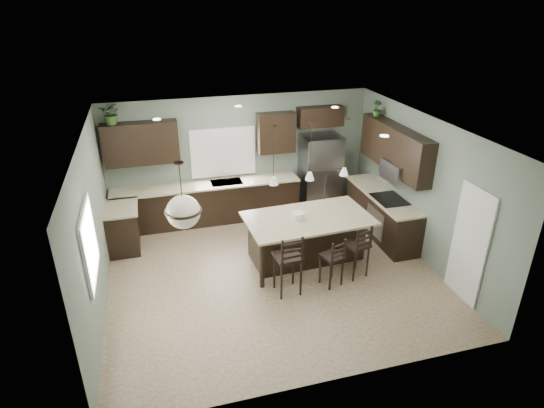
{
  "coord_description": "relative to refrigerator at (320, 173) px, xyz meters",
  "views": [
    {
      "loc": [
        -1.95,
        -6.98,
        4.86
      ],
      "look_at": [
        0.1,
        0.4,
        1.25
      ],
      "focal_mm": 30.0,
      "sensor_mm": 36.0,
      "label": 1
    }
  ],
  "objects": [
    {
      "name": "right_lower_cabs",
      "position": [
        0.86,
        -1.53,
        -0.48
      ],
      "size": [
        0.6,
        2.35,
        0.9
      ],
      "primitive_type": "cube",
      "color": "black",
      "rests_on": "ground"
    },
    {
      "name": "back_lower_cabs",
      "position": [
        -2.69,
        0.04,
        -0.48
      ],
      "size": [
        4.2,
        0.6,
        0.9
      ],
      "primitive_type": "cube",
      "color": "black",
      "rests_on": "ground"
    },
    {
      "name": "bar_stool_right",
      "position": [
        -0.37,
        -2.88,
        -0.39
      ],
      "size": [
        0.49,
        0.49,
        1.07
      ],
      "primitive_type": "cube",
      "rotation": [
        0.0,
        0.0,
        0.26
      ],
      "color": "black",
      "rests_on": "ground"
    },
    {
      "name": "back_upper_right",
      "position": [
        -1.04,
        0.17,
        1.02
      ],
      "size": [
        0.85,
        0.34,
        0.9
      ],
      "primitive_type": "cube",
      "color": "black",
      "rests_on": "room_shell"
    },
    {
      "name": "back_countertop",
      "position": [
        -2.69,
        0.02,
        -0.01
      ],
      "size": [
        4.2,
        0.66,
        0.04
      ],
      "primitive_type": "cube",
      "color": "#C3BB93",
      "rests_on": "back_lower_cabs"
    },
    {
      "name": "pendant_center",
      "position": [
        -1.05,
        -2.11,
        1.32
      ],
      "size": [
        0.17,
        0.17,
        1.1
      ],
      "primitive_type": null,
      "color": "silver",
      "rests_on": "room_shell"
    },
    {
      "name": "wall_oven_front",
      "position": [
        0.55,
        -1.81,
        -0.48
      ],
      "size": [
        0.01,
        0.72,
        0.6
      ],
      "primitive_type": "cube",
      "color": "gray",
      "rests_on": "right_lower_cabs"
    },
    {
      "name": "room_shell",
      "position": [
        -1.84,
        -2.41,
        0.77
      ],
      "size": [
        6.0,
        6.0,
        6.0
      ],
      "color": "slate",
      "rests_on": "ground"
    },
    {
      "name": "kitchen_island",
      "position": [
        -1.05,
        -2.11,
        -0.46
      ],
      "size": [
        2.46,
        1.49,
        0.92
      ],
      "primitive_type": "cube",
      "rotation": [
        0.0,
        0.0,
        0.06
      ],
      "color": "black",
      "rests_on": "ground"
    },
    {
      "name": "microwave",
      "position": [
        0.94,
        -1.81,
        0.62
      ],
      "size": [
        0.4,
        0.75,
        0.4
      ],
      "primitive_type": "cube",
      "color": "gray",
      "rests_on": "right_upper_cabs"
    },
    {
      "name": "ground",
      "position": [
        -1.84,
        -2.41,
        -0.93
      ],
      "size": [
        6.0,
        6.0,
        0.0
      ],
      "primitive_type": "plane",
      "color": "#9E8466",
      "rests_on": "ground"
    },
    {
      "name": "pantry_door",
      "position": [
        1.13,
        -3.96,
        0.09
      ],
      "size": [
        0.04,
        0.82,
        2.04
      ],
      "primitive_type": "cube",
      "color": "white",
      "rests_on": "ground"
    },
    {
      "name": "refrigerator",
      "position": [
        0.0,
        0.0,
        0.0
      ],
      "size": [
        0.9,
        0.74,
        1.85
      ],
      "primitive_type": "cube",
      "color": "gray",
      "rests_on": "ground"
    },
    {
      "name": "faucet",
      "position": [
        -2.24,
        -0.01,
        0.16
      ],
      "size": [
        0.02,
        0.02,
        0.28
      ],
      "primitive_type": "cylinder",
      "color": "silver",
      "rests_on": "back_countertop"
    },
    {
      "name": "cooktop",
      "position": [
        0.84,
        -1.81,
        0.02
      ],
      "size": [
        0.58,
        0.75,
        0.02
      ],
      "primitive_type": "cube",
      "color": "black",
      "rests_on": "right_countertop"
    },
    {
      "name": "window_back",
      "position": [
        -2.24,
        0.33,
        0.62
      ],
      "size": [
        1.35,
        0.02,
        1.0
      ],
      "primitive_type": "cube",
      "color": "white",
      "rests_on": "room_shell"
    },
    {
      "name": "window_left",
      "position": [
        -4.83,
        -3.21,
        0.62
      ],
      "size": [
        0.02,
        1.1,
        1.0
      ],
      "primitive_type": "cube",
      "color": "white",
      "rests_on": "room_shell"
    },
    {
      "name": "plant_back_left",
      "position": [
        -4.49,
        0.14,
        1.71
      ],
      "size": [
        0.5,
        0.46,
        0.46
      ],
      "primitive_type": "imported",
      "rotation": [
        0.0,
        0.0,
        -0.28
      ],
      "color": "#2C4F22",
      "rests_on": "back_upper_left"
    },
    {
      "name": "left_return_countertop",
      "position": [
        -4.52,
        -0.71,
        -0.01
      ],
      "size": [
        0.66,
        0.96,
        0.04
      ],
      "primitive_type": "cube",
      "color": "#C3BB93",
      "rests_on": "left_return_cabs"
    },
    {
      "name": "chandelier",
      "position": [
        -3.46,
        -3.56,
        1.38
      ],
      "size": [
        0.52,
        0.52,
        0.99
      ],
      "primitive_type": null,
      "color": "beige",
      "rests_on": "room_shell"
    },
    {
      "name": "sink_inset",
      "position": [
        -2.24,
        0.02,
        0.01
      ],
      "size": [
        0.7,
        0.45,
        0.01
      ],
      "primitive_type": "cube",
      "color": "gray",
      "rests_on": "back_countertop"
    },
    {
      "name": "right_countertop",
      "position": [
        0.84,
        -1.53,
        -0.01
      ],
      "size": [
        0.66,
        2.35,
        0.04
      ],
      "primitive_type": "cube",
      "color": "#C3BB93",
      "rests_on": "right_lower_cabs"
    },
    {
      "name": "back_upper_left",
      "position": [
        -3.99,
        0.17,
        1.02
      ],
      "size": [
        1.55,
        0.34,
        0.9
      ],
      "primitive_type": "cube",
      "color": "black",
      "rests_on": "room_shell"
    },
    {
      "name": "bar_stool_center",
      "position": [
        -0.92,
        -3.03,
        -0.44
      ],
      "size": [
        0.45,
        0.45,
        0.96
      ],
      "primitive_type": "cube",
      "rotation": [
        0.0,
        0.0,
        0.31
      ],
      "color": "black",
      "rests_on": "ground"
    },
    {
      "name": "pendant_left",
      "position": [
        -1.75,
        -2.15,
        1.32
      ],
      "size": [
        0.17,
        0.17,
        1.1
      ],
      "primitive_type": null,
      "color": "white",
      "rests_on": "room_shell"
    },
    {
      "name": "pendant_right",
      "position": [
        -0.35,
        -2.07,
        1.32
      ],
      "size": [
        0.17,
        0.17,
        1.1
      ],
      "primitive_type": null,
      "color": "silver",
      "rests_on": "room_shell"
    },
    {
      "name": "fridge_header",
      "position": [
        0.01,
        0.17,
        1.32
      ],
      "size": [
        1.05,
        0.34,
        0.45
      ],
      "primitive_type": "cube",
      "color": "black",
      "rests_on": "room_shell"
    },
    {
      "name": "plant_right_wall",
      "position": [
        0.96,
        -0.7,
        1.65
      ],
      "size": [
        0.2,
        0.2,
        0.34
      ],
      "primitive_type": "imported",
      "rotation": [
        0.0,
        0.0,
        0.05
      ],
      "color": "#264920",
      "rests_on": "right_upper_cabs"
    },
    {
      "name": "bar_stool_left",
      "position": [
        -1.75,
        -3.05,
        -0.33
      ],
      "size": [
        0.47,
        0.47,
        1.19
      ],
      "primitive_type": "cube",
      "rotation": [
        0.0,
        0.0,
        0.07
      ],
      "color": "black",
      "rests_on": "ground"
    },
    {
      "name": "right_upper_cabs",
      "position": [
        0.99,
        -1.53,
        1.02
      ],
      "size": [
        0.34,
        2.35,
        0.9
      ],
      "primitive_type": "cube",
      "color": "black",
      "rests_on": "room_shell"
    },
    {
      "name": "left_return_cabs",
      "position": [
        -4.54,
        -0.71,
        -0.48
      ],
      "size": [
        0.6,
        0.9,
        0.9
      ],
      "primitive_type": "cube",
      "color": "black",
      "rests_on": "ground"
    },
    {
      "name": "serving_dish",
      "position": [
        -1.25,
        -2.12,
        0.07
      ],
      "size": [
        0.24,
        0.24,
        0.14
      ],
      "primitive_type": "cylinder",
      "color": "silver",
      "rests_on": "kitchen_island"
    }
  ]
}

